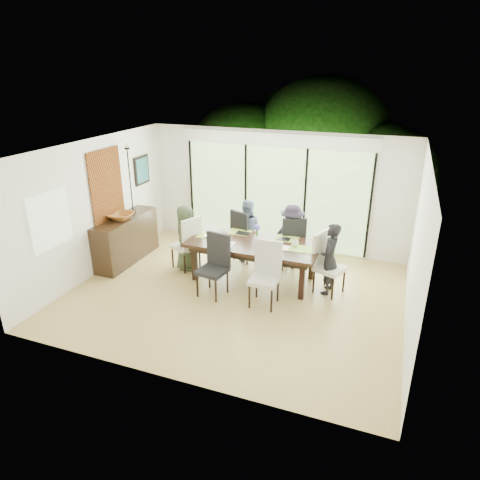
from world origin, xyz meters
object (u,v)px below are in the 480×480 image
(table_top, at_px, (254,244))
(cup_a, at_px, (223,233))
(chair_right_end, at_px, (330,264))
(person_far_left, at_px, (247,230))
(bowl, at_px, (121,216))
(laptop, at_px, (212,238))
(chair_near_left, at_px, (212,266))
(cup_b, at_px, (259,243))
(sideboard, at_px, (126,239))
(person_left_end, at_px, (186,238))
(cup_c, at_px, (295,244))
(chair_left_end, at_px, (185,242))
(person_far_right, at_px, (292,237))
(vase, at_px, (257,239))
(chair_far_left, at_px, (247,234))
(chair_far_right, at_px, (292,241))
(chair_near_right, at_px, (264,275))
(person_right_end, at_px, (330,259))

(table_top, relative_size, cup_a, 19.35)
(chair_right_end, xyz_separation_m, person_far_left, (-1.95, 0.83, 0.10))
(table_top, xyz_separation_m, bowl, (-2.87, -0.23, 0.29))
(laptop, relative_size, cup_a, 2.66)
(chair_near_left, bearing_deg, cup_b, 58.58)
(person_far_left, xyz_separation_m, sideboard, (-2.42, -0.96, -0.19))
(person_left_end, height_order, cup_c, person_left_end)
(table_top, height_order, person_far_left, person_far_left)
(cup_a, height_order, cup_c, same)
(cup_a, distance_m, bowl, 2.22)
(chair_left_end, xyz_separation_m, person_left_end, (0.02, 0.00, 0.10))
(cup_a, bearing_deg, person_far_right, 28.55)
(person_far_left, bearing_deg, chair_near_left, 73.33)
(vase, relative_size, cup_a, 0.97)
(chair_right_end, bearing_deg, bowl, 114.20)
(laptop, bearing_deg, table_top, 5.95)
(chair_far_left, xyz_separation_m, cup_c, (1.25, -0.75, 0.26))
(chair_left_end, distance_m, person_far_right, 2.21)
(bowl, bearing_deg, laptop, 3.62)
(chair_left_end, bearing_deg, chair_near_left, 72.83)
(chair_far_right, bearing_deg, person_left_end, -0.61)
(person_far_right, bearing_deg, cup_c, 113.54)
(person_left_end, distance_m, laptop, 0.65)
(chair_right_end, height_order, vase, chair_right_end)
(chair_near_left, xyz_separation_m, bowl, (-2.37, 0.64, 0.47))
(sideboard, bearing_deg, chair_right_end, 1.68)
(chair_left_end, xyz_separation_m, cup_a, (0.80, 0.15, 0.26))
(person_far_right, bearing_deg, chair_near_left, 62.93)
(laptop, bearing_deg, chair_near_left, -66.32)
(cup_b, bearing_deg, table_top, 146.31)
(person_far_left, bearing_deg, bowl, 8.59)
(person_far_left, bearing_deg, sideboard, 6.57)
(chair_right_end, distance_m, vase, 1.48)
(chair_near_left, bearing_deg, cup_a, 109.84)
(chair_far_left, height_order, chair_near_right, same)
(chair_far_left, bearing_deg, laptop, 90.09)
(chair_right_end, bearing_deg, chair_left_end, 111.22)
(chair_near_right, xyz_separation_m, person_far_right, (0.05, 1.70, 0.10))
(chair_near_right, height_order, person_far_right, person_far_right)
(chair_near_left, height_order, cup_a, chair_near_left)
(chair_far_right, height_order, bowl, chair_far_right)
(chair_right_end, distance_m, person_left_end, 2.98)
(person_far_left, bearing_deg, chair_far_right, 166.16)
(chair_right_end, relative_size, chair_far_left, 1.00)
(cup_a, bearing_deg, person_left_end, -169.11)
(chair_near_left, height_order, vase, chair_near_left)
(person_right_end, relative_size, person_far_left, 1.00)
(chair_far_left, relative_size, person_left_end, 0.85)
(chair_left_end, distance_m, chair_near_right, 2.18)
(laptop, bearing_deg, chair_near_right, -30.46)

